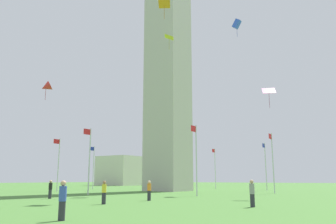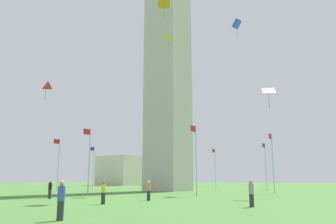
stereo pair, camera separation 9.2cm
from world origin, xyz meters
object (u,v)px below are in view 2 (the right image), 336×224
person_gray_shirt (251,193)px  kite_red_delta (46,87)px  flagpole_s (215,166)px  person_orange_shirt (149,191)px  obelisk_monument (168,33)px  kite_blue_box (237,24)px  flagpole_e (273,160)px  kite_pink_diamond (269,91)px  flagpole_se (266,164)px  flagpole_n (89,158)px  person_black_shirt (50,189)px  flagpole_sw (153,167)px  kite_yellow_diamond (169,38)px  flagpole_nw (58,162)px  kite_orange_diamond (164,5)px  person_blue_shirt (61,201)px  person_yellow_shirt (103,193)px  flagpole_ne (196,156)px  flagpole_w (93,165)px  distant_building (131,171)px

person_gray_shirt → kite_red_delta: 32.12m
flagpole_s → person_orange_shirt: bearing=18.1°
obelisk_monument → kite_blue_box: bearing=93.3°
flagpole_e → kite_pink_diamond: 11.69m
flagpole_se → kite_red_delta: (27.81, -19.10, 9.34)m
kite_pink_diamond → flagpole_n: bearing=-70.7°
flagpole_n → person_black_shirt: 8.19m
flagpole_sw → kite_yellow_diamond: kite_yellow_diamond is taller
flagpole_nw → person_orange_shirt: size_ratio=4.61×
flagpole_s → person_black_shirt: size_ratio=4.55×
flagpole_n → kite_orange_diamond: bearing=91.5°
person_blue_shirt → person_yellow_shirt: bearing=-0.3°
flagpole_se → kite_blue_box: size_ratio=2.78×
flagpole_s → kite_red_delta: (32.47, -7.85, 9.34)m
flagpole_n → flagpole_s: (-31.81, 0.00, 0.00)m
flagpole_ne → flagpole_sw: same height
obelisk_monument → person_blue_shirt: (33.33, 17.07, -24.38)m
person_yellow_shirt → kite_blue_box: kite_blue_box is taller
person_gray_shirt → person_orange_shirt: bearing=70.0°
person_blue_shirt → person_gray_shirt: (-11.45, 4.15, 0.01)m
kite_orange_diamond → flagpole_nw: bearing=-101.6°
flagpole_n → kite_pink_diamond: 20.94m
flagpole_ne → person_yellow_shirt: size_ratio=4.61×
person_yellow_shirt → kite_pink_diamond: (-15.93, 7.14, 9.77)m
obelisk_monument → kite_pink_diamond: (9.37, 18.80, -14.64)m
flagpole_s → person_gray_shirt: bearing=29.4°
person_black_shirt → flagpole_sw: bearing=-11.3°
flagpole_se → flagpole_nw: size_ratio=1.00×
person_yellow_shirt → flagpole_w: bearing=-4.0°
flagpole_n → flagpole_se: size_ratio=1.00×
person_yellow_shirt → distant_building: size_ratio=0.09×
flagpole_w → kite_yellow_diamond: (7.12, 20.94, 16.42)m
person_black_shirt → kite_pink_diamond: (-13.60, 16.14, 9.76)m
flagpole_n → flagpole_w: size_ratio=1.00×
flagpole_n → flagpole_sw: same height
flagpole_w → person_blue_shirt: flagpole_w is taller
flagpole_se → person_gray_shirt: bearing=16.8°
person_yellow_shirt → person_blue_shirt: 9.68m
kite_yellow_diamond → kite_red_delta: kite_yellow_diamond is taller
flagpole_nw → distant_building: bearing=-150.6°
kite_yellow_diamond → kite_blue_box: 10.77m
flagpole_e → person_blue_shirt: size_ratio=4.46×
person_orange_shirt → kite_pink_diamond: (-10.86, 7.00, 9.77)m
flagpole_sw → kite_yellow_diamond: 29.53m
obelisk_monument → kite_red_delta: size_ratio=19.66×
flagpole_w → person_black_shirt: flagpole_w is taller
person_black_shirt → kite_yellow_diamond: size_ratio=0.82×
person_orange_shirt → kite_red_delta: 23.65m
person_gray_shirt → kite_blue_box: kite_blue_box is taller
flagpole_ne → flagpole_se: (-22.50, 0.00, 0.00)m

